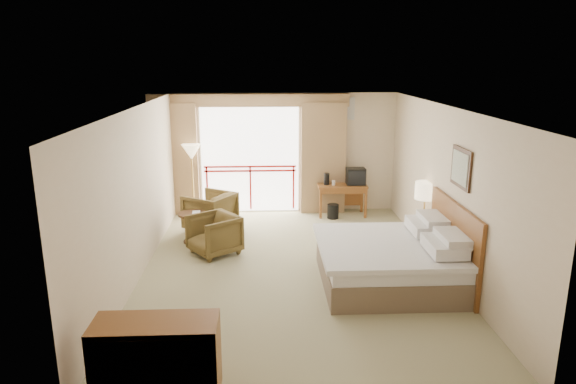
{
  "coord_description": "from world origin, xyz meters",
  "views": [
    {
      "loc": [
        -0.46,
        -7.99,
        3.45
      ],
      "look_at": [
        -0.08,
        0.4,
        1.24
      ],
      "focal_mm": 32.0,
      "sensor_mm": 36.0,
      "label": 1
    }
  ],
  "objects_px": {
    "table_lamp": "(425,191)",
    "nightstand": "(423,235)",
    "desk": "(342,191)",
    "side_table": "(193,222)",
    "armchair_near": "(215,253)",
    "dresser": "(157,359)",
    "armchair_far": "(211,230)",
    "bed": "(391,261)",
    "wastebasket": "(333,211)",
    "tv": "(356,176)",
    "floor_lamp": "(192,155)"
  },
  "relations": [
    {
      "from": "tv",
      "to": "wastebasket",
      "type": "xyz_separation_m",
      "value": [
        -0.52,
        -0.22,
        -0.74
      ]
    },
    {
      "from": "armchair_near",
      "to": "armchair_far",
      "type": "bearing_deg",
      "value": 152.54
    },
    {
      "from": "nightstand",
      "to": "armchair_near",
      "type": "relative_size",
      "value": 0.74
    },
    {
      "from": "wastebasket",
      "to": "floor_lamp",
      "type": "bearing_deg",
      "value": 174.89
    },
    {
      "from": "nightstand",
      "to": "wastebasket",
      "type": "relative_size",
      "value": 1.86
    },
    {
      "from": "floor_lamp",
      "to": "armchair_near",
      "type": "bearing_deg",
      "value": -73.83
    },
    {
      "from": "tv",
      "to": "floor_lamp",
      "type": "xyz_separation_m",
      "value": [
        -3.61,
        0.06,
        0.51
      ]
    },
    {
      "from": "floor_lamp",
      "to": "dresser",
      "type": "bearing_deg",
      "value": -85.89
    },
    {
      "from": "nightstand",
      "to": "dresser",
      "type": "height_order",
      "value": "dresser"
    },
    {
      "from": "desk",
      "to": "floor_lamp",
      "type": "relative_size",
      "value": 0.67
    },
    {
      "from": "wastebasket",
      "to": "floor_lamp",
      "type": "height_order",
      "value": "floor_lamp"
    },
    {
      "from": "table_lamp",
      "to": "side_table",
      "type": "xyz_separation_m",
      "value": [
        -4.29,
        0.54,
        -0.71
      ]
    },
    {
      "from": "bed",
      "to": "side_table",
      "type": "relative_size",
      "value": 3.65
    },
    {
      "from": "side_table",
      "to": "floor_lamp",
      "type": "distance_m",
      "value": 1.97
    },
    {
      "from": "armchair_far",
      "to": "desk",
      "type": "bearing_deg",
      "value": 141.02
    },
    {
      "from": "desk",
      "to": "armchair_near",
      "type": "relative_size",
      "value": 1.37
    },
    {
      "from": "bed",
      "to": "wastebasket",
      "type": "xyz_separation_m",
      "value": [
        -0.47,
        3.42,
        -0.22
      ]
    },
    {
      "from": "bed",
      "to": "tv",
      "type": "relative_size",
      "value": 5.17
    },
    {
      "from": "armchair_far",
      "to": "floor_lamp",
      "type": "xyz_separation_m",
      "value": [
        -0.46,
        0.97,
        1.4
      ]
    },
    {
      "from": "table_lamp",
      "to": "nightstand",
      "type": "bearing_deg",
      "value": -90.0
    },
    {
      "from": "bed",
      "to": "side_table",
      "type": "distance_m",
      "value": 3.91
    },
    {
      "from": "table_lamp",
      "to": "wastebasket",
      "type": "height_order",
      "value": "table_lamp"
    },
    {
      "from": "table_lamp",
      "to": "floor_lamp",
      "type": "height_order",
      "value": "floor_lamp"
    },
    {
      "from": "nightstand",
      "to": "wastebasket",
      "type": "height_order",
      "value": "nightstand"
    },
    {
      "from": "desk",
      "to": "bed",
      "type": "bearing_deg",
      "value": -85.87
    },
    {
      "from": "wastebasket",
      "to": "armchair_near",
      "type": "height_order",
      "value": "armchair_near"
    },
    {
      "from": "desk",
      "to": "tv",
      "type": "relative_size",
      "value": 2.65
    },
    {
      "from": "floor_lamp",
      "to": "armchair_far",
      "type": "bearing_deg",
      "value": -64.65
    },
    {
      "from": "side_table",
      "to": "bed",
      "type": "bearing_deg",
      "value": -30.97
    },
    {
      "from": "wastebasket",
      "to": "side_table",
      "type": "height_order",
      "value": "side_table"
    },
    {
      "from": "table_lamp",
      "to": "tv",
      "type": "distance_m",
      "value": 2.35
    },
    {
      "from": "bed",
      "to": "side_table",
      "type": "bearing_deg",
      "value": 149.03
    },
    {
      "from": "nightstand",
      "to": "dresser",
      "type": "xyz_separation_m",
      "value": [
        -4.04,
        -4.06,
        0.13
      ]
    },
    {
      "from": "side_table",
      "to": "nightstand",
      "type": "bearing_deg",
      "value": -7.88
    },
    {
      "from": "armchair_near",
      "to": "dresser",
      "type": "bearing_deg",
      "value": -39.18
    },
    {
      "from": "nightstand",
      "to": "tv",
      "type": "relative_size",
      "value": 1.43
    },
    {
      "from": "tv",
      "to": "dresser",
      "type": "height_order",
      "value": "tv"
    },
    {
      "from": "desk",
      "to": "dresser",
      "type": "distance_m",
      "value": 6.95
    },
    {
      "from": "desk",
      "to": "side_table",
      "type": "xyz_separation_m",
      "value": [
        -3.11,
        -1.68,
        -0.15
      ]
    },
    {
      "from": "desk",
      "to": "armchair_far",
      "type": "bearing_deg",
      "value": -160.88
    },
    {
      "from": "bed",
      "to": "armchair_far",
      "type": "bearing_deg",
      "value": 138.66
    },
    {
      "from": "table_lamp",
      "to": "armchair_near",
      "type": "relative_size",
      "value": 0.84
    },
    {
      "from": "table_lamp",
      "to": "side_table",
      "type": "distance_m",
      "value": 4.38
    },
    {
      "from": "desk",
      "to": "dresser",
      "type": "xyz_separation_m",
      "value": [
        -2.85,
        -6.34,
        -0.13
      ]
    },
    {
      "from": "armchair_near",
      "to": "bed",
      "type": "bearing_deg",
      "value": 27.8
    },
    {
      "from": "floor_lamp",
      "to": "bed",
      "type": "bearing_deg",
      "value": -46.09
    },
    {
      "from": "armchair_far",
      "to": "side_table",
      "type": "height_order",
      "value": "side_table"
    },
    {
      "from": "wastebasket",
      "to": "armchair_near",
      "type": "xyz_separation_m",
      "value": [
        -2.42,
        -2.01,
        -0.16
      ]
    },
    {
      "from": "bed",
      "to": "armchair_near",
      "type": "height_order",
      "value": "bed"
    },
    {
      "from": "armchair_near",
      "to": "floor_lamp",
      "type": "distance_m",
      "value": 2.76
    }
  ]
}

